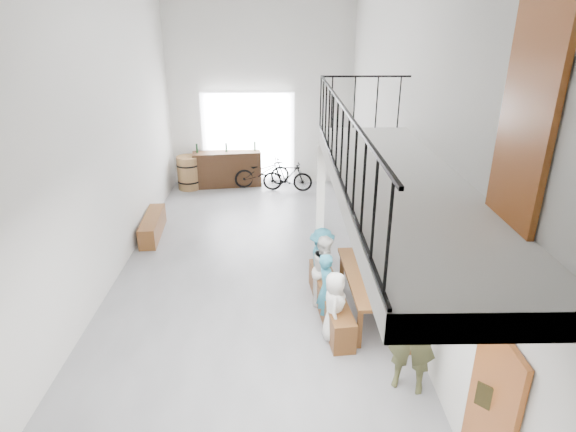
{
  "coord_description": "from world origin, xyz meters",
  "views": [
    {
      "loc": [
        0.57,
        -8.61,
        4.91
      ],
      "look_at": [
        0.71,
        -0.5,
        1.52
      ],
      "focal_mm": 30.0,
      "sensor_mm": 36.0,
      "label": 1
    }
  ],
  "objects_px": {
    "bench_inner": "(330,302)",
    "side_bench": "(153,226)",
    "tasting_table": "(372,279)",
    "serving_counter": "(227,169)",
    "host_standing": "(414,334)",
    "oak_barrel": "(189,173)",
    "bicycle_near": "(262,172)"
  },
  "relations": [
    {
      "from": "tasting_table",
      "to": "side_bench",
      "type": "height_order",
      "value": "tasting_table"
    },
    {
      "from": "bench_inner",
      "to": "host_standing",
      "type": "bearing_deg",
      "value": -68.92
    },
    {
      "from": "tasting_table",
      "to": "host_standing",
      "type": "bearing_deg",
      "value": -84.48
    },
    {
      "from": "oak_barrel",
      "to": "bicycle_near",
      "type": "xyz_separation_m",
      "value": [
        2.22,
        0.2,
        -0.05
      ]
    },
    {
      "from": "tasting_table",
      "to": "serving_counter",
      "type": "relative_size",
      "value": 1.06
    },
    {
      "from": "oak_barrel",
      "to": "bicycle_near",
      "type": "bearing_deg",
      "value": 5.15
    },
    {
      "from": "bicycle_near",
      "to": "tasting_table",
      "type": "bearing_deg",
      "value": -179.63
    },
    {
      "from": "oak_barrel",
      "to": "bicycle_near",
      "type": "distance_m",
      "value": 2.23
    },
    {
      "from": "bench_inner",
      "to": "side_bench",
      "type": "relative_size",
      "value": 1.31
    },
    {
      "from": "side_bench",
      "to": "bicycle_near",
      "type": "bearing_deg",
      "value": 55.11
    },
    {
      "from": "bench_inner",
      "to": "side_bench",
      "type": "height_order",
      "value": "bench_inner"
    },
    {
      "from": "oak_barrel",
      "to": "host_standing",
      "type": "xyz_separation_m",
      "value": [
        4.59,
        -8.62,
        0.4
      ]
    },
    {
      "from": "oak_barrel",
      "to": "host_standing",
      "type": "bearing_deg",
      "value": -61.99
    },
    {
      "from": "bench_inner",
      "to": "host_standing",
      "type": "height_order",
      "value": "host_standing"
    },
    {
      "from": "oak_barrel",
      "to": "tasting_table",
      "type": "bearing_deg",
      "value": -57.42
    },
    {
      "from": "oak_barrel",
      "to": "bicycle_near",
      "type": "relative_size",
      "value": 0.59
    },
    {
      "from": "oak_barrel",
      "to": "bicycle_near",
      "type": "height_order",
      "value": "oak_barrel"
    },
    {
      "from": "serving_counter",
      "to": "bicycle_near",
      "type": "height_order",
      "value": "serving_counter"
    },
    {
      "from": "oak_barrel",
      "to": "host_standing",
      "type": "relative_size",
      "value": 0.56
    },
    {
      "from": "side_bench",
      "to": "host_standing",
      "type": "height_order",
      "value": "host_standing"
    },
    {
      "from": "bench_inner",
      "to": "oak_barrel",
      "type": "distance_m",
      "value": 7.73
    },
    {
      "from": "bench_inner",
      "to": "serving_counter",
      "type": "height_order",
      "value": "serving_counter"
    },
    {
      "from": "serving_counter",
      "to": "host_standing",
      "type": "relative_size",
      "value": 1.13
    },
    {
      "from": "oak_barrel",
      "to": "serving_counter",
      "type": "distance_m",
      "value": 1.18
    },
    {
      "from": "side_bench",
      "to": "oak_barrel",
      "type": "xyz_separation_m",
      "value": [
        0.29,
        3.4,
        0.26
      ]
    },
    {
      "from": "tasting_table",
      "to": "side_bench",
      "type": "bearing_deg",
      "value": 141.77
    },
    {
      "from": "bench_inner",
      "to": "oak_barrel",
      "type": "relative_size",
      "value": 2.25
    },
    {
      "from": "tasting_table",
      "to": "bicycle_near",
      "type": "bearing_deg",
      "value": 104.91
    },
    {
      "from": "tasting_table",
      "to": "host_standing",
      "type": "height_order",
      "value": "host_standing"
    },
    {
      "from": "oak_barrel",
      "to": "serving_counter",
      "type": "bearing_deg",
      "value": 12.27
    },
    {
      "from": "tasting_table",
      "to": "bench_inner",
      "type": "height_order",
      "value": "tasting_table"
    },
    {
      "from": "side_bench",
      "to": "host_standing",
      "type": "distance_m",
      "value": 7.18
    }
  ]
}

